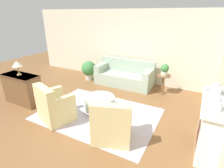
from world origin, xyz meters
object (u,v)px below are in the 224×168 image
(couch, at_px, (124,76))
(table_lamp, at_px, (17,64))
(ottoman_table, at_px, (100,102))
(potted_plant_on_side_table, at_px, (165,69))
(armchair_left, at_px, (54,107))
(vase_mantel_near, at_px, (216,89))
(potted_plant_floor, at_px, (89,69))
(dresser, at_px, (22,88))
(armchair_right, at_px, (112,125))
(side_table, at_px, (163,82))
(vase_mantel_far, at_px, (217,105))

(couch, height_order, table_lamp, table_lamp)
(couch, distance_m, ottoman_table, 2.22)
(potted_plant_on_side_table, bearing_deg, armchair_left, -125.10)
(vase_mantel_near, height_order, potted_plant_floor, vase_mantel_near)
(dresser, bearing_deg, vase_mantel_near, 8.99)
(ottoman_table, distance_m, table_lamp, 2.68)
(armchair_left, xyz_separation_m, ottoman_table, (0.80, 0.94, -0.10))
(armchair_right, distance_m, dresser, 3.32)
(armchair_left, xyz_separation_m, table_lamp, (-1.61, 0.28, 0.86))
(couch, xyz_separation_m, potted_plant_on_side_table, (1.53, -0.13, 0.54))
(ottoman_table, distance_m, side_table, 2.46)
(armchair_right, relative_size, dresser, 0.82)
(armchair_right, bearing_deg, side_table, 82.09)
(potted_plant_floor, bearing_deg, table_lamp, -103.54)
(vase_mantel_far, bearing_deg, potted_plant_floor, 150.00)
(couch, relative_size, table_lamp, 5.05)
(side_table, bearing_deg, armchair_right, -97.91)
(couch, distance_m, vase_mantel_near, 3.68)
(armchair_right, bearing_deg, vase_mantel_far, 10.99)
(couch, bearing_deg, side_table, -5.02)
(potted_plant_floor, height_order, table_lamp, table_lamp)
(dresser, height_order, table_lamp, table_lamp)
(table_lamp, bearing_deg, potted_plant_on_side_table, 36.16)
(ottoman_table, height_order, dresser, dresser)
(couch, relative_size, potted_plant_floor, 2.76)
(armchair_right, relative_size, vase_mantel_far, 4.25)
(side_table, xyz_separation_m, vase_mantel_far, (1.41, -2.65, 0.75))
(couch, xyz_separation_m, vase_mantel_far, (2.94, -2.78, 0.85))
(armchair_left, distance_m, potted_plant_floor, 3.11)
(table_lamp, bearing_deg, side_table, 36.16)
(armchair_right, height_order, potted_plant_on_side_table, potted_plant_on_side_table)
(armchair_right, bearing_deg, armchair_left, 180.00)
(armchair_left, relative_size, armchair_right, 1.00)
(ottoman_table, height_order, potted_plant_floor, potted_plant_floor)
(ottoman_table, distance_m, potted_plant_on_side_table, 2.52)
(vase_mantel_far, bearing_deg, vase_mantel_near, 90.00)
(dresser, bearing_deg, couch, 52.45)
(armchair_right, height_order, potted_plant_floor, armchair_right)
(armchair_right, bearing_deg, potted_plant_floor, 132.06)
(side_table, distance_m, potted_plant_on_side_table, 0.44)
(potted_plant_on_side_table, relative_size, table_lamp, 0.90)
(potted_plant_floor, bearing_deg, couch, 6.93)
(ottoman_table, height_order, side_table, side_table)
(armchair_right, height_order, ottoman_table, armchair_right)
(armchair_left, distance_m, dresser, 1.64)
(armchair_right, height_order, table_lamp, table_lamp)
(potted_plant_on_side_table, distance_m, table_lamp, 4.63)
(side_table, height_order, potted_plant_on_side_table, potted_plant_on_side_table)
(vase_mantel_near, bearing_deg, side_table, 126.55)
(table_lamp, bearing_deg, potted_plant_floor, 76.46)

